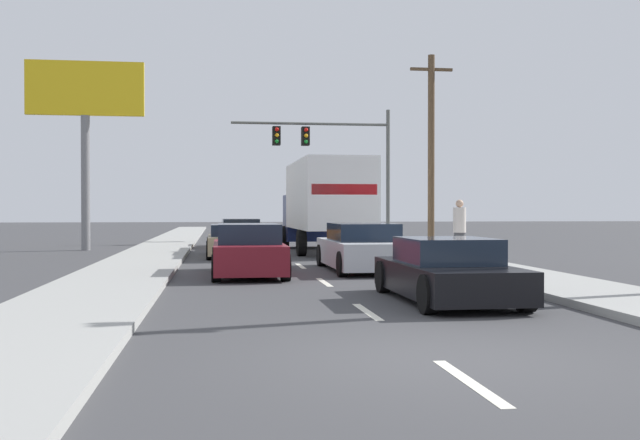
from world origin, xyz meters
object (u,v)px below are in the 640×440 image
Objects in this scene: car_orange at (240,234)px; box_truck at (325,200)px; pedestrian_near_corner at (460,230)px; traffic_signal_mast at (324,146)px; car_tan at (233,241)px; car_maroon at (248,251)px; utility_pole_mid at (431,149)px; roadside_billboard at (85,112)px; car_silver at (362,249)px; car_black at (447,272)px.

box_truck is (3.20, -4.30, 1.45)m from car_orange.
traffic_signal_mast is at bearing 95.83° from pedestrian_near_corner.
car_tan is 7.85m from car_maroon.
utility_pole_mid reaches higher than roadside_billboard.
car_orange is 8.32m from roadside_billboard.
utility_pole_mid reaches higher than car_maroon.
car_maroon is 0.59× the size of roadside_billboard.
roadside_billboard reaches higher than car_orange.
pedestrian_near_corner reaches higher than car_silver.
car_orange is 5.55m from box_truck.
car_silver is (3.40, -6.82, 0.06)m from car_tan.
box_truck reaches higher than pedestrian_near_corner.
box_truck is at bearing -53.38° from car_orange.
car_orange is at bearing 117.32° from pedestrian_near_corner.
pedestrian_near_corner is (6.36, 2.32, 0.45)m from car_maroon.
box_truck is 9.04m from car_silver.
car_maroon is at bearing -90.81° from car_orange.
car_orange is 0.58× the size of roadside_billboard.
car_silver is 2.56× the size of pedestrian_near_corner.
box_truck is 8.24m from pedestrian_near_corner.
pedestrian_near_corner is at bearing 22.04° from car_silver.
car_silver reaches higher than car_black.
car_maroon is 0.56× the size of traffic_signal_mast.
box_truck is 5.30m from utility_pole_mid.
traffic_signal_mast is at bearing 46.74° from car_orange.
box_truck reaches higher than car_black.
car_maroon is 6.81m from car_black.
utility_pole_mid is (7.87, -3.06, 3.61)m from car_orange.
utility_pole_mid is (8.07, 11.17, 3.59)m from car_maroon.
roadside_billboard reaches higher than car_maroon.
car_maroon is 20.02m from traffic_signal_mast.
car_silver is at bearing -115.83° from utility_pole_mid.
car_orange is at bearing 158.73° from utility_pole_mid.
car_silver is 0.58× the size of utility_pole_mid.
car_black is (3.39, -5.90, -0.08)m from car_maroon.
roadside_billboard is (-10.84, -6.33, 0.73)m from traffic_signal_mast.
car_tan is 4.46m from box_truck.
roadside_billboard is (-9.34, 11.62, 5.08)m from car_silver.
utility_pole_mid is 9.55m from pedestrian_near_corner.
car_black is 0.55× the size of roadside_billboard.
roadside_billboard is (-6.18, 12.65, 5.08)m from car_maroon.
car_silver is at bearing -157.96° from pedestrian_near_corner.
car_maroon is at bearing -159.97° from pedestrian_near_corner.
car_orange reaches higher than car_black.
box_truck is at bearing 111.25° from pedestrian_near_corner.
utility_pole_mid is (4.91, 10.15, 3.60)m from car_silver.
car_maroon is at bearing 119.83° from car_black.
box_truck is at bearing 71.13° from car_maroon.
utility_pole_mid is (4.69, 17.08, 3.67)m from car_black.
car_silver is at bearing -91.53° from box_truck.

